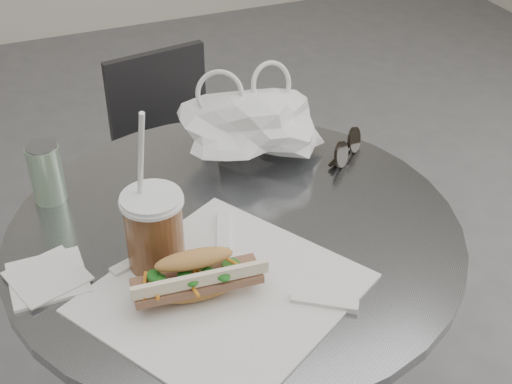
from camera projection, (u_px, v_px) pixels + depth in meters
name	position (u px, v px, depth m)	size (l,w,h in m)	color
cafe_table	(237.00, 343.00, 1.34)	(0.76, 0.76, 0.74)	slate
chair_far	(184.00, 194.00, 2.02)	(0.37, 0.39, 0.69)	#2A2A2C
sandwich_paper	(224.00, 293.00, 1.05)	(0.35, 0.33, 0.00)	white
banh_mi	(196.00, 276.00, 1.03)	(0.24, 0.11, 0.08)	#C07D48
iced_coffee	(154.00, 230.00, 1.07)	(0.10, 0.10, 0.28)	brown
sunglasses	(346.00, 149.00, 1.36)	(0.10, 0.09, 0.05)	black
plastic_bag	(251.00, 126.00, 1.34)	(0.25, 0.20, 0.13)	white
napkin_stack	(48.00, 278.00, 1.08)	(0.13, 0.13, 0.01)	white
drink_can	(46.00, 173.00, 1.22)	(0.06, 0.06, 0.11)	#549059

